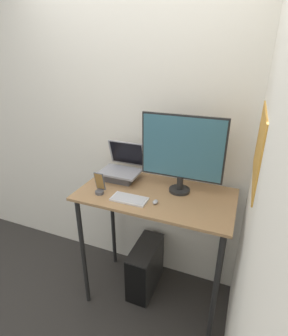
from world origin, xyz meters
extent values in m
plane|color=#2D2B28|center=(0.00, 0.00, 0.00)|extent=(12.00, 12.00, 0.00)
cube|color=silver|center=(0.00, 0.66, 1.30)|extent=(6.00, 0.05, 2.60)
cube|color=silver|center=(0.63, 0.00, 1.30)|extent=(0.05, 6.00, 2.60)
cube|color=gold|center=(0.60, 0.18, 1.46)|extent=(0.01, 0.60, 0.38)
cube|color=#936D47|center=(0.00, 0.29, 0.99)|extent=(1.08, 0.57, 0.02)
cylinder|color=black|center=(-0.49, 0.05, 0.49)|extent=(0.04, 0.04, 0.98)
cylinder|color=black|center=(0.49, 0.05, 0.49)|extent=(0.04, 0.04, 0.98)
cylinder|color=black|center=(-0.49, 0.53, 0.49)|extent=(0.04, 0.04, 0.98)
cylinder|color=black|center=(0.49, 0.53, 0.49)|extent=(0.04, 0.04, 0.98)
cube|color=#4C4C51|center=(-0.32, 0.38, 1.03)|extent=(0.21, 0.14, 0.06)
cube|color=gray|center=(-0.32, 0.38, 1.07)|extent=(0.30, 0.20, 0.02)
cube|color=gray|center=(-0.32, 0.51, 1.18)|extent=(0.30, 0.06, 0.20)
cube|color=black|center=(-0.32, 0.50, 1.18)|extent=(0.27, 0.05, 0.18)
cylinder|color=black|center=(0.15, 0.38, 1.01)|extent=(0.15, 0.15, 0.02)
cylinder|color=black|center=(0.15, 0.38, 1.07)|extent=(0.04, 0.04, 0.10)
cube|color=black|center=(0.15, 0.38, 1.33)|extent=(0.57, 0.01, 0.44)
cube|color=#336072|center=(0.15, 0.38, 1.33)|extent=(0.54, 0.01, 0.42)
cube|color=silver|center=(-0.13, 0.14, 1.01)|extent=(0.24, 0.12, 0.01)
cube|color=#A8A8AD|center=(-0.13, 0.14, 1.02)|extent=(0.22, 0.10, 0.00)
ellipsoid|color=#99999E|center=(0.04, 0.16, 1.01)|extent=(0.03, 0.05, 0.02)
cylinder|color=#4C4C51|center=(-0.36, 0.14, 1.01)|extent=(0.06, 0.06, 0.02)
cube|color=#4C515B|center=(-0.36, 0.15, 1.09)|extent=(0.07, 0.04, 0.14)
cube|color=olive|center=(-0.36, 0.15, 1.09)|extent=(0.06, 0.03, 0.13)
cube|color=black|center=(-0.11, 0.36, 0.21)|extent=(0.19, 0.43, 0.43)
cube|color=black|center=(-0.11, 0.14, 0.21)|extent=(0.18, 0.01, 0.41)
camera|label=1|loc=(0.52, -1.23, 1.91)|focal=28.00mm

